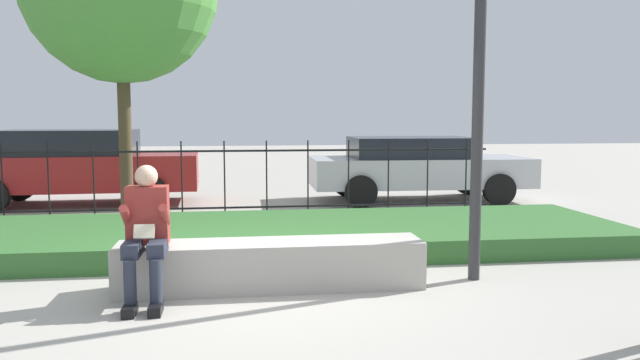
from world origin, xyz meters
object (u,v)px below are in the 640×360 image
at_px(person_seated_reader, 146,228).
at_px(car_parked_right, 417,166).
at_px(stone_bench, 271,267).
at_px(street_lamp, 480,22).
at_px(car_parked_left, 79,165).

bearing_deg(person_seated_reader, car_parked_right, 55.06).
relative_size(stone_bench, car_parked_right, 0.69).
bearing_deg(car_parked_right, stone_bench, -117.44).
height_order(person_seated_reader, street_lamp, street_lamp).
bearing_deg(street_lamp, person_seated_reader, -173.57).
xyz_separation_m(car_parked_right, street_lamp, (-1.18, -6.05, 1.97)).
bearing_deg(car_parked_left, car_parked_right, -4.84).
bearing_deg(car_parked_right, street_lamp, -99.86).
bearing_deg(car_parked_right, person_seated_reader, -123.78).
bearing_deg(stone_bench, car_parked_right, 61.40).
distance_m(stone_bench, car_parked_left, 7.27).
height_order(car_parked_left, street_lamp, street_lamp).
distance_m(stone_bench, street_lamp, 3.27).
height_order(car_parked_right, street_lamp, street_lamp).
bearing_deg(street_lamp, stone_bench, -178.76).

